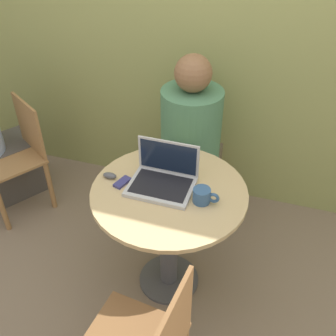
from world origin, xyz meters
TOP-DOWN VIEW (x-y plane):
  - ground_plane at (0.00, 0.00)m, footprint 12.00×12.00m
  - back_wall at (0.00, 0.97)m, footprint 7.00×0.05m
  - round_table at (0.00, 0.00)m, footprint 0.80×0.80m
  - laptop at (-0.04, 0.04)m, footprint 0.33×0.25m
  - cell_phone at (-0.25, -0.02)m, footprint 0.07×0.11m
  - computer_mouse at (-0.33, -0.00)m, footprint 0.07×0.04m
  - coffee_cup at (0.18, -0.03)m, footprint 0.13×0.09m
  - person_seated at (-0.06, 0.69)m, footprint 0.39×0.60m
  - chair_background at (-1.24, 0.37)m, footprint 0.55×0.55m

SIDE VIEW (x-z plane):
  - ground_plane at x=0.00m, z-range 0.00..0.00m
  - chair_background at x=-1.24m, z-range 0.02..0.83m
  - person_seated at x=-0.06m, z-range -0.11..1.10m
  - round_table at x=0.00m, z-range 0.18..0.91m
  - cell_phone at x=-0.25m, z-range 0.73..0.74m
  - computer_mouse at x=-0.33m, z-range 0.73..0.76m
  - coffee_cup at x=0.18m, z-range 0.73..0.80m
  - laptop at x=-0.04m, z-range 0.66..0.88m
  - back_wall at x=0.00m, z-range 0.00..2.60m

